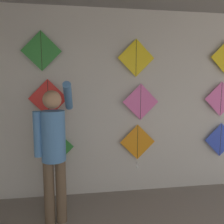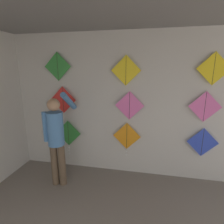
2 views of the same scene
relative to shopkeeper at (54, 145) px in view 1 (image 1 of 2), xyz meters
name	(u,v)px [view 1 (image 1 of 2)]	position (x,y,z in m)	size (l,w,h in m)	color
back_panel	(137,104)	(1.20, 0.69, 0.42)	(5.46, 0.06, 2.80)	beige
shopkeeper	(54,145)	(0.00, 0.00, 0.00)	(0.44, 0.63, 1.75)	brown
kite_0	(55,150)	(-0.06, 0.60, -0.24)	(0.55, 0.04, 0.76)	#338C38
kite_1	(137,144)	(1.19, 0.60, -0.19)	(0.55, 0.04, 0.69)	orange
kite_2	(220,140)	(2.59, 0.60, -0.18)	(0.55, 0.01, 0.55)	blue
kite_3	(48,99)	(-0.13, 0.60, 0.52)	(0.55, 0.01, 0.55)	red
kite_4	(141,102)	(1.23, 0.60, 0.46)	(0.55, 0.01, 0.55)	pink
kite_5	(221,99)	(2.56, 0.60, 0.49)	(0.55, 0.01, 0.55)	pink
kite_6	(41,51)	(-0.20, 0.60, 1.18)	(0.55, 0.01, 0.55)	#338C38
kite_7	(136,58)	(1.15, 0.60, 1.11)	(0.55, 0.01, 0.55)	yellow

